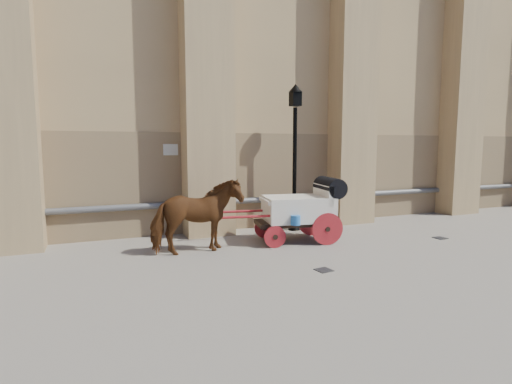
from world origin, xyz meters
name	(u,v)px	position (x,y,z in m)	size (l,w,h in m)	color
ground	(296,263)	(0.00, 0.00, 0.00)	(90.00, 90.00, 0.00)	gray
horse	(197,217)	(-1.83, 1.68, 0.91)	(0.98, 2.15, 1.82)	brown
carriage	(303,207)	(1.17, 1.82, 0.94)	(4.11, 1.75, 1.74)	black
street_lamp	(295,153)	(1.63, 3.19, 2.38)	(0.42, 0.42, 4.46)	black
drain_grate_near	(324,270)	(0.29, -0.68, 0.01)	(0.32, 0.32, 0.01)	black
drain_grate_far	(440,238)	(4.94, 0.58, 0.01)	(0.32, 0.32, 0.01)	black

